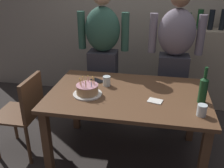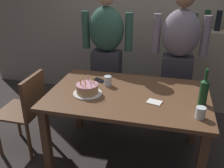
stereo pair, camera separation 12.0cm
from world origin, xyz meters
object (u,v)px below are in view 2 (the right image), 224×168
(birthday_cake, at_px, (87,89))
(dining_chair, at_px, (27,107))
(person_man_bearded, at_px, (107,55))
(person_woman_cardigan, at_px, (178,60))
(napkin_stack, at_px, (154,102))
(cell_phone, at_px, (99,80))
(water_glass_far, at_px, (108,81))
(wine_bottle, at_px, (204,91))
(water_glass_near, at_px, (201,113))

(birthday_cake, relative_size, dining_chair, 0.31)
(person_man_bearded, distance_m, person_woman_cardigan, 0.84)
(napkin_stack, distance_m, person_man_bearded, 1.06)
(cell_phone, distance_m, person_man_bearded, 0.49)
(birthday_cake, distance_m, napkin_stack, 0.63)
(birthday_cake, bearing_deg, water_glass_far, 59.46)
(birthday_cake, bearing_deg, wine_bottle, 2.44)
(water_glass_near, bearing_deg, water_glass_far, 154.00)
(water_glass_far, bearing_deg, cell_phone, 140.59)
(wine_bottle, relative_size, dining_chair, 0.38)
(water_glass_far, height_order, person_woman_cardigan, person_woman_cardigan)
(dining_chair, bearing_deg, birthday_cake, 91.92)
(wine_bottle, height_order, person_man_bearded, person_man_bearded)
(wine_bottle, bearing_deg, cell_phone, 164.26)
(birthday_cake, relative_size, wine_bottle, 0.82)
(person_woman_cardigan, xyz_separation_m, dining_chair, (-1.46, -0.82, -0.36))
(water_glass_near, relative_size, person_woman_cardigan, 0.06)
(birthday_cake, xyz_separation_m, dining_chair, (-0.66, -0.02, -0.27))
(person_man_bearded, bearing_deg, water_glass_far, 106.13)
(wine_bottle, bearing_deg, person_woman_cardigan, 106.27)
(person_man_bearded, xyz_separation_m, dining_chair, (-0.63, -0.82, -0.36))
(birthday_cake, height_order, water_glass_far, birthday_cake)
(water_glass_near, relative_size, wine_bottle, 0.29)
(cell_phone, bearing_deg, dining_chair, -122.18)
(wine_bottle, xyz_separation_m, cell_phone, (-1.01, 0.29, -0.12))
(water_glass_near, xyz_separation_m, dining_chair, (-1.66, 0.17, -0.27))
(person_man_bearded, bearing_deg, cell_phone, 95.50)
(wine_bottle, distance_m, person_woman_cardigan, 0.79)
(water_glass_far, height_order, person_man_bearded, person_man_bearded)
(water_glass_near, height_order, person_man_bearded, person_man_bearded)
(water_glass_near, distance_m, napkin_stack, 0.41)
(birthday_cake, xyz_separation_m, water_glass_far, (0.14, 0.23, 0.00))
(wine_bottle, xyz_separation_m, person_woman_cardigan, (-0.22, 0.76, 0.01))
(water_glass_near, xyz_separation_m, cell_phone, (-0.98, 0.52, -0.04))
(person_man_bearded, bearing_deg, dining_chair, 52.70)
(water_glass_far, bearing_deg, dining_chair, -162.37)
(birthday_cake, relative_size, water_glass_near, 2.84)
(person_man_bearded, bearing_deg, person_woman_cardigan, -180.00)
(birthday_cake, distance_m, wine_bottle, 1.03)
(water_glass_near, xyz_separation_m, water_glass_far, (-0.86, 0.42, 0.00))
(napkin_stack, distance_m, person_woman_cardigan, 0.85)
(water_glass_near, distance_m, wine_bottle, 0.25)
(napkin_stack, xyz_separation_m, dining_chair, (-1.29, -0.00, -0.23))
(birthday_cake, distance_m, dining_chair, 0.71)
(napkin_stack, bearing_deg, water_glass_far, 153.09)
(water_glass_far, bearing_deg, napkin_stack, -26.91)
(water_glass_near, height_order, cell_phone, water_glass_near)
(water_glass_near, height_order, napkin_stack, water_glass_near)
(napkin_stack, relative_size, dining_chair, 0.14)
(cell_phone, xyz_separation_m, person_woman_cardigan, (0.79, 0.47, 0.13))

